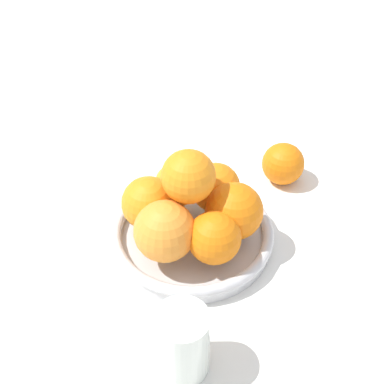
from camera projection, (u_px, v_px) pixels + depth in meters
ground_plane at (192, 242)px, 0.79m from camera, size 4.00×4.00×0.00m
fruit_bowl at (192, 235)px, 0.78m from camera, size 0.24×0.24×0.03m
orange_pile at (192, 207)px, 0.74m from camera, size 0.19×0.20×0.14m
stray_orange at (283, 164)px, 0.88m from camera, size 0.07×0.07×0.07m
drinking_glass at (182, 343)px, 0.61m from camera, size 0.06×0.06×0.09m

